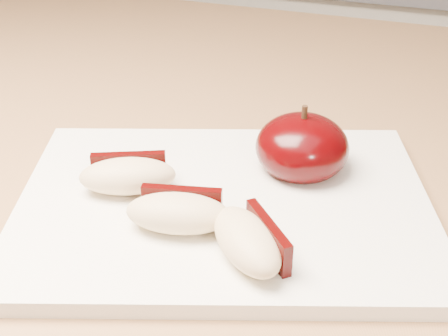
% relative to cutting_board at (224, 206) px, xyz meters
% --- Properties ---
extents(back_cabinet, '(2.40, 0.62, 0.94)m').
position_rel_cutting_board_xyz_m(back_cabinet, '(0.02, 0.85, -0.44)').
color(back_cabinet, silver).
rests_on(back_cabinet, ground).
extents(cutting_board, '(0.33, 0.29, 0.01)m').
position_rel_cutting_board_xyz_m(cutting_board, '(0.00, 0.00, 0.00)').
color(cutting_board, white).
rests_on(cutting_board, island_counter).
extents(apple_half, '(0.08, 0.08, 0.06)m').
position_rel_cutting_board_xyz_m(apple_half, '(0.04, 0.06, 0.02)').
color(apple_half, black).
rests_on(apple_half, cutting_board).
extents(apple_wedge_a, '(0.07, 0.06, 0.02)m').
position_rel_cutting_board_xyz_m(apple_wedge_a, '(-0.07, -0.01, 0.02)').
color(apple_wedge_a, '#D9BB8A').
rests_on(apple_wedge_a, cutting_board).
extents(apple_wedge_b, '(0.07, 0.05, 0.02)m').
position_rel_cutting_board_xyz_m(apple_wedge_b, '(-0.02, -0.04, 0.02)').
color(apple_wedge_b, '#D9BB8A').
rests_on(apple_wedge_b, cutting_board).
extents(apple_wedge_c, '(0.07, 0.07, 0.02)m').
position_rel_cutting_board_xyz_m(apple_wedge_c, '(0.03, -0.05, 0.02)').
color(apple_wedge_c, '#D9BB8A').
rests_on(apple_wedge_c, cutting_board).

